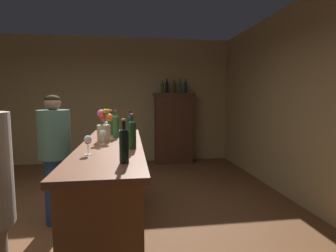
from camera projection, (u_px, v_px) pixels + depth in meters
The scene contains 21 objects.
floor at pixel (83, 232), 3.04m from camera, with size 8.74×8.74×0.00m, color brown.
wall_back at pixel (106, 101), 6.25m from camera, with size 6.00×0.12×2.93m, color tan.
wall_right at pixel (327, 103), 3.31m from camera, with size 0.12×6.84×2.93m, color tan.
bar_counter at pixel (112, 192), 2.84m from camera, with size 0.63×2.49×1.05m.
display_cabinet at pixel (174, 127), 6.24m from camera, with size 0.95×0.42×1.65m.
wine_bottle_merlot at pixel (132, 133), 2.51m from camera, with size 0.08×0.08×0.33m.
wine_bottle_rose at pixel (116, 125), 3.25m from camera, with size 0.08×0.08×0.33m.
wine_bottle_pinot at pixel (111, 124), 3.44m from camera, with size 0.08×0.08×0.33m.
wine_bottle_syrah at pixel (130, 122), 3.84m from camera, with size 0.08×0.08×0.30m.
wine_bottle_malbec at pixel (124, 144), 1.95m from camera, with size 0.07×0.07×0.33m.
wine_glass_front at pixel (88, 141), 2.25m from camera, with size 0.07×0.07×0.17m.
wine_glass_mid at pixel (103, 133), 2.75m from camera, with size 0.08×0.08×0.15m.
wine_glass_rear at pixel (106, 125), 3.67m from camera, with size 0.07×0.07×0.16m.
flower_arrangement at pixel (104, 127), 2.93m from camera, with size 0.18×0.17×0.36m.
cheese_plate at pixel (114, 131), 3.80m from camera, with size 0.17×0.17×0.01m, color white.
display_bottle_left at pixel (162, 87), 6.11m from camera, with size 0.07×0.07×0.29m.
display_bottle_midleft at pixel (167, 87), 6.12m from camera, with size 0.07×0.07×0.33m.
display_bottle_center at pixel (174, 87), 6.14m from camera, with size 0.08×0.08×0.31m.
display_bottle_midright at pixel (180, 87), 6.16m from camera, with size 0.07×0.07×0.34m.
display_bottle_right at pixel (186, 87), 6.18m from camera, with size 0.07×0.07×0.33m.
patron_in_grey at pixel (55, 155), 3.18m from camera, with size 0.37×0.37×1.57m.
Camera 1 is at (0.55, -3.00, 1.53)m, focal length 28.28 mm.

